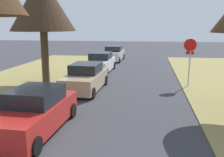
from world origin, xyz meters
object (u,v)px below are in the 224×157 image
(stop_sign_far, at_px, (190,52))
(parked_sedan_red, at_px, (34,112))
(parked_sedan_tan, at_px, (85,78))
(parked_sedan_silver, at_px, (114,54))
(street_tree_left_mid_b, at_px, (42,4))
(parked_sedan_white, at_px, (100,63))

(stop_sign_far, bearing_deg, parked_sedan_red, -129.31)
(parked_sedan_red, bearing_deg, parked_sedan_tan, 86.82)
(stop_sign_far, bearing_deg, parked_sedan_silver, 119.26)
(parked_sedan_silver, bearing_deg, street_tree_left_mid_b, -102.74)
(street_tree_left_mid_b, relative_size, parked_sedan_red, 1.52)
(parked_sedan_silver, bearing_deg, parked_sedan_tan, -89.22)
(parked_sedan_tan, bearing_deg, stop_sign_far, 15.88)
(stop_sign_far, relative_size, parked_sedan_silver, 0.66)
(parked_sedan_red, distance_m, parked_sedan_tan, 6.19)
(parked_sedan_red, relative_size, parked_sedan_tan, 1.00)
(stop_sign_far, xyz_separation_m, parked_sedan_white, (-6.48, 4.49, -1.46))
(street_tree_left_mid_b, bearing_deg, parked_sedan_red, -70.58)
(street_tree_left_mid_b, bearing_deg, parked_sedan_silver, 77.26)
(parked_sedan_tan, height_order, parked_sedan_white, same)
(stop_sign_far, height_order, parked_sedan_silver, stop_sign_far)
(street_tree_left_mid_b, distance_m, parked_sedan_red, 8.81)
(parked_sedan_red, bearing_deg, parked_sedan_white, 89.91)
(stop_sign_far, distance_m, street_tree_left_mid_b, 9.52)
(parked_sedan_tan, relative_size, parked_sedan_white, 1.00)
(street_tree_left_mid_b, xyz_separation_m, parked_sedan_tan, (2.89, -1.04, -4.35))
(street_tree_left_mid_b, distance_m, parked_sedan_white, 7.24)
(parked_sedan_tan, bearing_deg, parked_sedan_red, -93.18)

